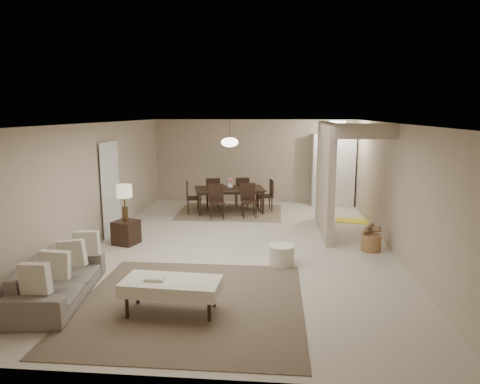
# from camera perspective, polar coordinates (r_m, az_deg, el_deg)

# --- Properties ---
(floor) EXTENTS (9.00, 9.00, 0.00)m
(floor) POSITION_cam_1_polar(r_m,az_deg,el_deg) (8.89, 0.15, -7.17)
(floor) COLOR beige
(floor) RESTS_ON ground
(ceiling) EXTENTS (9.00, 9.00, 0.00)m
(ceiling) POSITION_cam_1_polar(r_m,az_deg,el_deg) (8.47, 0.16, 9.17)
(ceiling) COLOR white
(ceiling) RESTS_ON back_wall
(back_wall) EXTENTS (6.00, 0.00, 6.00)m
(back_wall) POSITION_cam_1_polar(r_m,az_deg,el_deg) (13.04, 1.80, 4.15)
(back_wall) COLOR tan
(back_wall) RESTS_ON floor
(left_wall) EXTENTS (0.00, 9.00, 9.00)m
(left_wall) POSITION_cam_1_polar(r_m,az_deg,el_deg) (9.33, -18.54, 1.03)
(left_wall) COLOR tan
(left_wall) RESTS_ON floor
(right_wall) EXTENTS (0.00, 9.00, 9.00)m
(right_wall) POSITION_cam_1_polar(r_m,az_deg,el_deg) (8.86, 19.87, 0.47)
(right_wall) COLOR tan
(right_wall) RESTS_ON floor
(partition) EXTENTS (0.15, 2.50, 2.50)m
(partition) POSITION_cam_1_polar(r_m,az_deg,el_deg) (9.86, 11.26, 1.86)
(partition) COLOR tan
(partition) RESTS_ON floor
(doorway) EXTENTS (0.04, 0.90, 2.04)m
(doorway) POSITION_cam_1_polar(r_m,az_deg,el_deg) (9.90, -16.94, 0.29)
(doorway) COLOR black
(doorway) RESTS_ON floor
(pantry_cabinet) EXTENTS (1.20, 0.55, 2.10)m
(pantry_cabinet) POSITION_cam_1_polar(r_m,az_deg,el_deg) (12.80, 12.29, 2.89)
(pantry_cabinet) COLOR silver
(pantry_cabinet) RESTS_ON floor
(flush_light) EXTENTS (0.44, 0.44, 0.05)m
(flush_light) POSITION_cam_1_polar(r_m,az_deg,el_deg) (11.75, 12.90, 9.10)
(flush_light) COLOR white
(flush_light) RESTS_ON ceiling
(living_rug) EXTENTS (3.20, 3.20, 0.01)m
(living_rug) POSITION_cam_1_polar(r_m,az_deg,el_deg) (6.39, -6.57, -14.51)
(living_rug) COLOR brown
(living_rug) RESTS_ON floor
(sofa) EXTENTS (2.12, 1.04, 0.60)m
(sofa) POSITION_cam_1_polar(r_m,az_deg,el_deg) (6.92, -23.00, -10.70)
(sofa) COLOR slate
(sofa) RESTS_ON floor
(ottoman_bench) EXTENTS (1.36, 0.69, 0.47)m
(ottoman_bench) POSITION_cam_1_polar(r_m,az_deg,el_deg) (6.01, -9.14, -12.33)
(ottoman_bench) COLOR silver
(ottoman_bench) RESTS_ON living_rug
(side_table) EXTENTS (0.56, 0.56, 0.49)m
(side_table) POSITION_cam_1_polar(r_m,az_deg,el_deg) (9.25, -14.94, -5.22)
(side_table) COLOR black
(side_table) RESTS_ON floor
(table_lamp) EXTENTS (0.32, 0.32, 0.76)m
(table_lamp) POSITION_cam_1_polar(r_m,az_deg,el_deg) (9.07, -15.18, -0.30)
(table_lamp) COLOR #49361F
(table_lamp) RESTS_ON side_table
(round_pouf) EXTENTS (0.46, 0.46, 0.36)m
(round_pouf) POSITION_cam_1_polar(r_m,az_deg,el_deg) (7.80, 5.59, -8.40)
(round_pouf) COLOR silver
(round_pouf) RESTS_ON floor
(wicker_basket) EXTENTS (0.43, 0.43, 0.33)m
(wicker_basket) POSITION_cam_1_polar(r_m,az_deg,el_deg) (8.92, 17.09, -6.48)
(wicker_basket) COLOR brown
(wicker_basket) RESTS_ON floor
(dining_rug) EXTENTS (2.80, 2.10, 0.01)m
(dining_rug) POSITION_cam_1_polar(r_m,az_deg,el_deg) (11.79, -1.35, -2.67)
(dining_rug) COLOR brown
(dining_rug) RESTS_ON floor
(dining_table) EXTENTS (2.06, 1.44, 0.66)m
(dining_table) POSITION_cam_1_polar(r_m,az_deg,el_deg) (11.72, -1.36, -1.13)
(dining_table) COLOR black
(dining_table) RESTS_ON dining_rug
(dining_chairs) EXTENTS (2.39, 1.94, 0.88)m
(dining_chairs) POSITION_cam_1_polar(r_m,az_deg,el_deg) (11.70, -1.36, -0.60)
(dining_chairs) COLOR black
(dining_chairs) RESTS_ON dining_rug
(vase) EXTENTS (0.20, 0.20, 0.17)m
(vase) POSITION_cam_1_polar(r_m,az_deg,el_deg) (11.65, -1.37, 0.88)
(vase) COLOR white
(vase) RESTS_ON dining_table
(yellow_mat) EXTENTS (0.93, 0.68, 0.01)m
(yellow_mat) POSITION_cam_1_polar(r_m,az_deg,el_deg) (11.19, 14.81, -3.75)
(yellow_mat) COLOR yellow
(yellow_mat) RESTS_ON floor
(pendant_light) EXTENTS (0.46, 0.46, 0.71)m
(pendant_light) POSITION_cam_1_polar(r_m,az_deg,el_deg) (11.51, -1.39, 6.65)
(pendant_light) COLOR #49361F
(pendant_light) RESTS_ON ceiling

